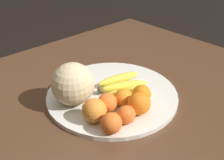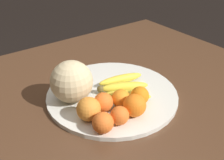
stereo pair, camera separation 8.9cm
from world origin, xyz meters
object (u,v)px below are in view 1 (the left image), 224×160
object	(u,v)px
banana_bunch	(123,87)
orange_back_left	(126,115)
melon	(73,84)
orange_mid_center	(94,110)
kitchen_table	(112,116)
fruit_bowl	(112,94)
orange_top_small	(111,123)
orange_front_right	(124,98)
orange_back_right	(142,94)
orange_side_extra	(107,103)
orange_front_left	(139,104)
produce_tag	(112,116)

from	to	relation	value
banana_bunch	orange_back_left	size ratio (longest dim) A/B	3.67
melon	orange_mid_center	world-z (taller)	melon
melon	kitchen_table	bearing A→B (deg)	161.80
fruit_bowl	orange_top_small	bearing A→B (deg)	46.42
orange_front_right	orange_back_left	world-z (taller)	orange_front_right
orange_back_right	melon	bearing A→B (deg)	-42.10
orange_back_right	orange_side_extra	xyz separation A→B (m)	(0.12, -0.04, 0.00)
orange_front_left	orange_back_left	xyz separation A→B (m)	(0.06, 0.00, -0.01)
orange_side_extra	produce_tag	xyz separation A→B (m)	(0.01, 0.03, -0.03)
melon	orange_front_right	bearing A→B (deg)	130.85
banana_bunch	orange_front_right	world-z (taller)	orange_front_right
orange_front_right	orange_side_extra	bearing A→B (deg)	-13.40
orange_side_extra	orange_front_left	bearing A→B (deg)	130.23
orange_top_small	fruit_bowl	bearing A→B (deg)	-133.58
orange_top_small	orange_side_extra	distance (m)	0.10
orange_mid_center	kitchen_table	bearing A→B (deg)	-152.00
kitchen_table	orange_mid_center	xyz separation A→B (m)	(0.14, 0.08, 0.14)
orange_mid_center	orange_top_small	distance (m)	0.07
kitchen_table	orange_top_small	distance (m)	0.24
melon	produce_tag	size ratio (longest dim) A/B	1.58
orange_front_left	orange_back_left	size ratio (longest dim) A/B	1.26
orange_back_left	kitchen_table	bearing A→B (deg)	-118.77
melon	orange_side_extra	distance (m)	0.12
orange_front_left	orange_back_right	distance (m)	0.06
orange_side_extra	produce_tag	world-z (taller)	orange_side_extra
produce_tag	orange_front_left	bearing A→B (deg)	166.88
melon	orange_top_small	world-z (taller)	melon
banana_bunch	orange_back_right	distance (m)	0.09
orange_back_right	orange_side_extra	distance (m)	0.12
orange_mid_center	orange_side_extra	size ratio (longest dim) A/B	1.19
orange_mid_center	orange_side_extra	world-z (taller)	orange_mid_center
fruit_bowl	kitchen_table	bearing A→B (deg)	145.61
kitchen_table	melon	bearing A→B (deg)	-18.20
kitchen_table	produce_tag	distance (m)	0.17
orange_front_right	orange_back_right	xyz separation A→B (m)	(-0.06, 0.03, 0.00)
kitchen_table	melon	xyz separation A→B (m)	(0.13, -0.04, 0.18)
orange_front_right	orange_mid_center	world-z (taller)	orange_mid_center
orange_top_small	orange_side_extra	xyz separation A→B (m)	(-0.06, -0.08, -0.00)
melon	orange_front_right	xyz separation A→B (m)	(-0.11, 0.12, -0.04)
orange_front_left	orange_mid_center	xyz separation A→B (m)	(0.12, -0.07, 0.00)
banana_bunch	kitchen_table	bearing A→B (deg)	177.26
orange_mid_center	banana_bunch	bearing A→B (deg)	-162.41
fruit_bowl	orange_back_right	world-z (taller)	orange_back_right
orange_front_right	orange_mid_center	size ratio (longest dim) A/B	0.80
melon	orange_top_small	distance (m)	0.19
produce_tag	kitchen_table	bearing A→B (deg)	-116.22
melon	orange_back_left	bearing A→B (deg)	105.17
kitchen_table	melon	distance (m)	0.22
orange_back_left	orange_front_right	bearing A→B (deg)	-130.14
melon	fruit_bowl	bearing A→B (deg)	161.87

